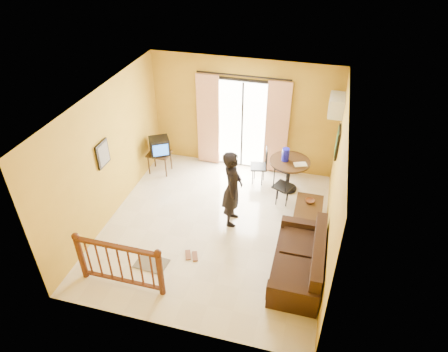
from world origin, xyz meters
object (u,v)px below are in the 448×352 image
(dining_table, at_px, (289,167))
(coffee_table, at_px, (308,213))
(sofa, at_px, (301,263))
(standing_person, at_px, (232,189))
(television, at_px, (159,146))

(dining_table, relative_size, coffee_table, 0.93)
(sofa, bearing_deg, dining_table, 102.09)
(sofa, bearing_deg, standing_person, 142.85)
(sofa, xyz_separation_m, standing_person, (-1.56, 1.17, 0.52))
(coffee_table, bearing_deg, sofa, -89.73)
(standing_person, bearing_deg, television, 52.21)
(standing_person, bearing_deg, dining_table, -39.28)
(television, distance_m, sofa, 4.53)
(dining_table, distance_m, coffee_table, 1.33)
(dining_table, bearing_deg, sofa, -77.73)
(coffee_table, relative_size, standing_person, 0.59)
(television, height_order, standing_person, standing_person)
(television, bearing_deg, coffee_table, -46.91)
(dining_table, relative_size, sofa, 0.51)
(television, bearing_deg, standing_person, -63.19)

